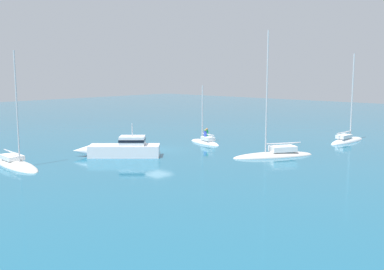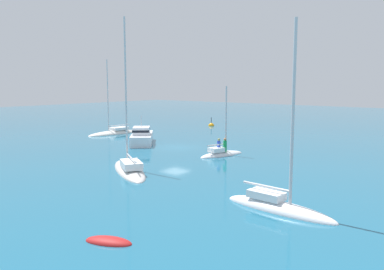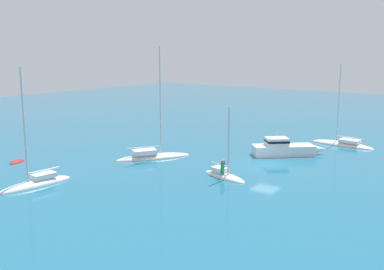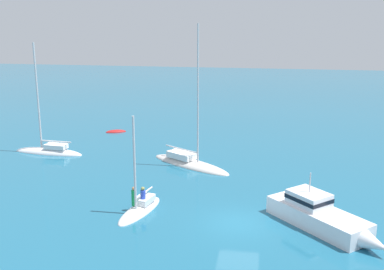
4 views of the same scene
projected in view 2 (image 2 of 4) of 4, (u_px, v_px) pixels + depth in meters
The scene contains 8 objects.
ground_plane at pixel (176, 147), 41.02m from camera, with size 160.00×160.00×0.00m, color #1E607F.
sloop at pixel (114, 133), 51.64m from camera, with size 7.57×2.60×9.88m.
powerboat at pixel (142, 137), 43.69m from camera, with size 6.95×6.58×3.09m.
sailboat at pixel (221, 154), 36.42m from camera, with size 4.99×2.46×6.63m.
skiff at pixel (109, 242), 16.67m from camera, with size 1.60×2.26×0.48m.
sailboat_1 at pixel (278, 207), 20.86m from camera, with size 1.94×6.51×10.16m.
ketch at pixel (129, 169), 29.94m from camera, with size 5.76×7.64×11.80m.
channel_buoy at pixel (211, 126), 61.26m from camera, with size 0.89×0.89×1.73m.
Camera 2 is at (30.37, 26.85, 6.60)m, focal length 37.62 mm.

